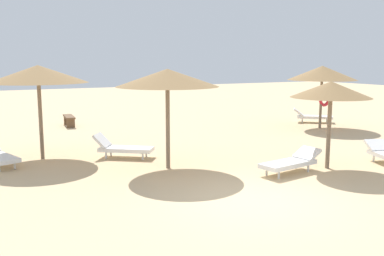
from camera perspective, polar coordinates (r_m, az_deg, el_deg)
ground_plane at (r=9.91m, az=8.15°, el=-9.31°), size 80.00×80.00×0.00m
parasol_0 at (r=12.77m, az=17.94°, el=4.82°), size 2.26×2.26×2.51m
parasol_1 at (r=14.18m, az=-19.73°, el=6.73°), size 3.04×3.04×2.94m
parasol_2 at (r=12.16m, az=-3.28°, el=6.62°), size 2.92×2.92×2.86m
parasol_3 at (r=20.41m, az=16.89°, el=6.95°), size 3.10×3.10×2.84m
lounger_0 at (r=12.23m, az=13.03°, el=-4.41°), size 1.99×0.93×0.62m
lounger_2 at (r=13.94m, az=-9.26°, el=-2.60°), size 1.88×1.63×0.76m
lounger_3 at (r=22.29m, az=15.62°, el=1.52°), size 1.87×1.70×0.70m
bench_0 at (r=21.08m, az=-15.98°, el=1.17°), size 0.52×1.53×0.49m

